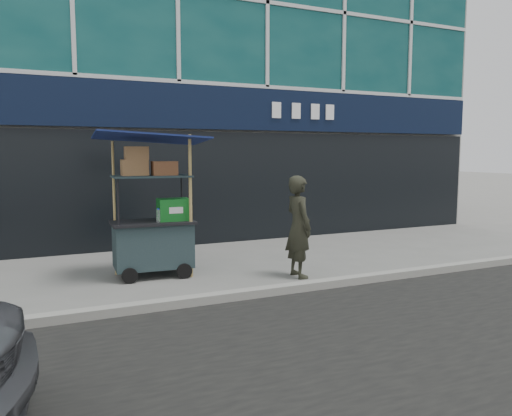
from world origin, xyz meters
name	(u,v)px	position (x,y,z in m)	size (l,w,h in m)	color
ground	(260,292)	(0.00, 0.00, 0.00)	(80.00, 80.00, 0.00)	slate
curb	(266,291)	(0.00, -0.20, 0.06)	(80.00, 0.18, 0.12)	gray
vendor_cart	(154,226)	(-1.12, 1.56, 0.80)	(1.75, 1.28, 2.28)	black
vendor_man	(299,227)	(0.93, 0.55, 0.80)	(0.58, 0.38, 1.60)	black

